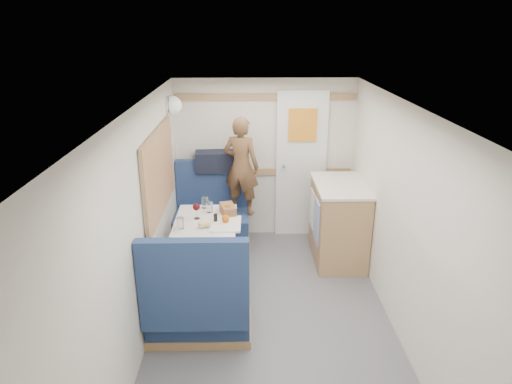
{
  "coord_description": "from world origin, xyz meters",
  "views": [
    {
      "loc": [
        -0.22,
        -3.21,
        2.6
      ],
      "look_at": [
        -0.14,
        0.9,
        1.07
      ],
      "focal_mm": 32.0,
      "sensor_mm": 36.0,
      "label": 1
    }
  ],
  "objects_px": {
    "bench_far": "(212,224)",
    "bread_loaf": "(228,210)",
    "bench_near": "(199,307)",
    "tumbler_mid": "(205,203)",
    "dinette_table": "(206,236)",
    "tumbler_right": "(209,207)",
    "wine_glass": "(196,207)",
    "person": "(241,166)",
    "galley_counter": "(338,221)",
    "cheese_block": "(205,224)",
    "pepper_grinder": "(215,218)",
    "tray": "(226,224)",
    "beer_glass": "(228,211)",
    "tumbler_left": "(180,223)",
    "duffel_bag": "(217,161)",
    "orange_fruit": "(226,219)",
    "dome_light": "(173,105)"
  },
  "relations": [
    {
      "from": "bench_far",
      "to": "bread_loaf",
      "type": "height_order",
      "value": "bench_far"
    },
    {
      "from": "bench_near",
      "to": "tumbler_mid",
      "type": "height_order",
      "value": "bench_near"
    },
    {
      "from": "dinette_table",
      "to": "tumbler_right",
      "type": "xyz_separation_m",
      "value": [
        0.03,
        0.25,
        0.21
      ]
    },
    {
      "from": "wine_glass",
      "to": "person",
      "type": "bearing_deg",
      "value": 60.31
    },
    {
      "from": "wine_glass",
      "to": "galley_counter",
      "type": "bearing_deg",
      "value": 16.76
    },
    {
      "from": "cheese_block",
      "to": "pepper_grinder",
      "type": "height_order",
      "value": "pepper_grinder"
    },
    {
      "from": "bench_near",
      "to": "cheese_block",
      "type": "height_order",
      "value": "bench_near"
    },
    {
      "from": "bench_far",
      "to": "person",
      "type": "distance_m",
      "value": 0.82
    },
    {
      "from": "tray",
      "to": "beer_glass",
      "type": "relative_size",
      "value": 3.58
    },
    {
      "from": "pepper_grinder",
      "to": "bread_loaf",
      "type": "bearing_deg",
      "value": 61.46
    },
    {
      "from": "tumbler_left",
      "to": "pepper_grinder",
      "type": "height_order",
      "value": "tumbler_left"
    },
    {
      "from": "tray",
      "to": "cheese_block",
      "type": "relative_size",
      "value": 3.56
    },
    {
      "from": "bench_far",
      "to": "tumbler_mid",
      "type": "distance_m",
      "value": 0.68
    },
    {
      "from": "bench_near",
      "to": "tumbler_left",
      "type": "height_order",
      "value": "bench_near"
    },
    {
      "from": "beer_glass",
      "to": "bread_loaf",
      "type": "height_order",
      "value": "beer_glass"
    },
    {
      "from": "bench_far",
      "to": "galley_counter",
      "type": "xyz_separation_m",
      "value": [
        1.47,
        -0.31,
        0.17
      ]
    },
    {
      "from": "tumbler_mid",
      "to": "tumbler_left",
      "type": "bearing_deg",
      "value": -109.99
    },
    {
      "from": "person",
      "to": "beer_glass",
      "type": "xyz_separation_m",
      "value": [
        -0.13,
        -0.71,
        -0.26
      ]
    },
    {
      "from": "beer_glass",
      "to": "tumbler_left",
      "type": "bearing_deg",
      "value": -145.07
    },
    {
      "from": "duffel_bag",
      "to": "beer_glass",
      "type": "distance_m",
      "value": 1.01
    },
    {
      "from": "beer_glass",
      "to": "pepper_grinder",
      "type": "distance_m",
      "value": 0.22
    },
    {
      "from": "pepper_grinder",
      "to": "duffel_bag",
      "type": "bearing_deg",
      "value": 92.45
    },
    {
      "from": "tumbler_right",
      "to": "beer_glass",
      "type": "relative_size",
      "value": 1.06
    },
    {
      "from": "bread_loaf",
      "to": "duffel_bag",
      "type": "bearing_deg",
      "value": 100.08
    },
    {
      "from": "tray",
      "to": "beer_glass",
      "type": "distance_m",
      "value": 0.24
    },
    {
      "from": "person",
      "to": "tumbler_left",
      "type": "distance_m",
      "value": 1.21
    },
    {
      "from": "tray",
      "to": "tumbler_mid",
      "type": "height_order",
      "value": "tumbler_mid"
    },
    {
      "from": "galley_counter",
      "to": "bench_far",
      "type": "bearing_deg",
      "value": 167.9
    },
    {
      "from": "tumbler_right",
      "to": "orange_fruit",
      "type": "bearing_deg",
      "value": -58.53
    },
    {
      "from": "bench_far",
      "to": "tumbler_right",
      "type": "relative_size",
      "value": 9.32
    },
    {
      "from": "bench_far",
      "to": "galley_counter",
      "type": "relative_size",
      "value": 1.14
    },
    {
      "from": "cheese_block",
      "to": "beer_glass",
      "type": "relative_size",
      "value": 1.01
    },
    {
      "from": "dinette_table",
      "to": "tumbler_mid",
      "type": "relative_size",
      "value": 7.9
    },
    {
      "from": "cheese_block",
      "to": "tumbler_right",
      "type": "xyz_separation_m",
      "value": [
        0.02,
        0.38,
        0.02
      ]
    },
    {
      "from": "bench_far",
      "to": "wine_glass",
      "type": "distance_m",
      "value": 0.96
    },
    {
      "from": "galley_counter",
      "to": "bread_loaf",
      "type": "relative_size",
      "value": 3.73
    },
    {
      "from": "beer_glass",
      "to": "orange_fruit",
      "type": "bearing_deg",
      "value": -93.99
    },
    {
      "from": "orange_fruit",
      "to": "beer_glass",
      "type": "bearing_deg",
      "value": 86.01
    },
    {
      "from": "bench_near",
      "to": "galley_counter",
      "type": "xyz_separation_m",
      "value": [
        1.47,
        1.41,
        0.17
      ]
    },
    {
      "from": "tray",
      "to": "wine_glass",
      "type": "relative_size",
      "value": 2.27
    },
    {
      "from": "duffel_bag",
      "to": "tumbler_right",
      "type": "relative_size",
      "value": 4.54
    },
    {
      "from": "bench_near",
      "to": "tray",
      "type": "xyz_separation_m",
      "value": [
        0.22,
        0.78,
        0.43
      ]
    },
    {
      "from": "person",
      "to": "pepper_grinder",
      "type": "height_order",
      "value": "person"
    },
    {
      "from": "tray",
      "to": "pepper_grinder",
      "type": "xyz_separation_m",
      "value": [
        -0.11,
        0.05,
        0.04
      ]
    },
    {
      "from": "dinette_table",
      "to": "tray",
      "type": "relative_size",
      "value": 2.42
    },
    {
      "from": "dinette_table",
      "to": "tumbler_left",
      "type": "bearing_deg",
      "value": -145.2
    },
    {
      "from": "dome_light",
      "to": "cheese_block",
      "type": "distance_m",
      "value": 1.46
    },
    {
      "from": "dinette_table",
      "to": "wine_glass",
      "type": "xyz_separation_m",
      "value": [
        -0.09,
        0.08,
        0.28
      ]
    },
    {
      "from": "galley_counter",
      "to": "bread_loaf",
      "type": "bearing_deg",
      "value": -163.61
    },
    {
      "from": "bench_far",
      "to": "orange_fruit",
      "type": "bearing_deg",
      "value": -77.05
    }
  ]
}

